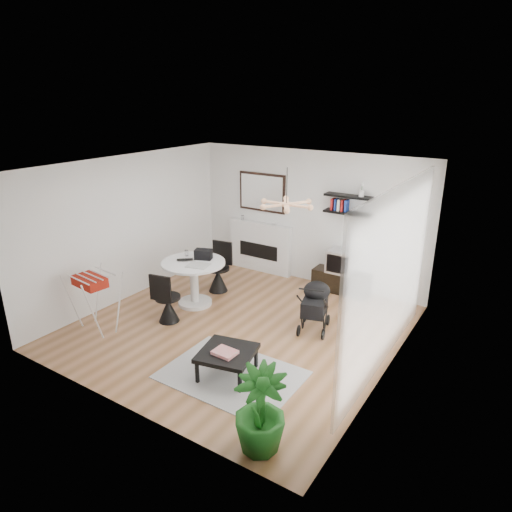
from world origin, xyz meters
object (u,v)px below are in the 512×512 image
Objects in this scene: fireplace at (260,241)px; coffee_table at (227,354)px; crt_tv at (341,261)px; potted_plant at (260,410)px; dining_table at (194,276)px; tv_console at (341,282)px; stroller at (315,308)px; drying_rack at (95,301)px.

coffee_table is at bearing -64.23° from fireplace.
potted_plant is at bearing -78.13° from crt_tv.
dining_table is 1.33× the size of coffee_table.
crt_tv is 3.55m from coffee_table.
potted_plant is (0.92, -4.47, 0.30)m from tv_console.
coffee_table is at bearing -93.06° from crt_tv.
stroller is (0.24, -1.65, -0.26)m from crt_tv.
dining_table is (-2.07, -2.01, 0.35)m from tv_console.
tv_console is at bearing 82.01° from stroller.
stroller reaches higher than tv_console.
dining_table is 2.41m from coffee_table.
potted_plant is at bearing -39.72° from coffee_table.
fireplace reaches higher than drying_rack.
potted_plant reaches higher than stroller.
coffee_table is (-0.19, -3.53, -0.30)m from crt_tv.
fireplace is at bearing 84.66° from drying_rack.
crt_tv is at bearing 44.41° from dining_table.
crt_tv is 4.56m from potted_plant.
crt_tv is 1.69m from stroller.
crt_tv reaches higher than coffee_table.
fireplace reaches higher than crt_tv.
dining_table is at bearing 72.65° from drying_rack.
stroller reaches higher than coffee_table.
crt_tv is at bearing -3.89° from fireplace.
potted_plant is at bearing -91.64° from stroller.
fireplace is 1.86× the size of dining_table.
fireplace is 2.15m from dining_table.
drying_rack is at bearing -162.44° from stroller.
crt_tv is 4.57m from drying_rack.
fireplace is 2.03m from tv_console.
stroller is 1.93m from coffee_table.
drying_rack is 1.11× the size of stroller.
crt_tv is 0.57× the size of stroller.
stroller is at bearing -82.39° from tv_console.
fireplace is 1.92× the size of tv_console.
tv_console is 0.97× the size of dining_table.
fireplace is at bearing 115.77° from coffee_table.
drying_rack is at bearing -102.42° from fireplace.
potted_plant is (2.99, -2.46, -0.05)m from dining_table.
tv_console is 1.29× the size of coffee_table.
dining_table is at bearing 173.25° from stroller.
potted_plant is at bearing -39.45° from dining_table.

